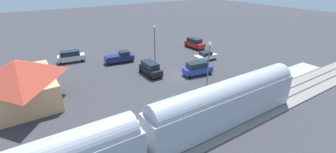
# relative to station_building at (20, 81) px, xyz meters

# --- Properties ---
(ground_plane) EXTENTS (200.00, 200.00, 0.00)m
(ground_plane) POSITION_rel_station_building_xyz_m (-4.00, -22.00, -2.98)
(ground_plane) COLOR #38383D
(railway_track) EXTENTS (4.80, 70.00, 0.30)m
(railway_track) POSITION_rel_station_building_xyz_m (-18.00, -22.00, -2.89)
(railway_track) COLOR gray
(railway_track) RESTS_ON ground
(platform) EXTENTS (3.20, 46.00, 0.30)m
(platform) POSITION_rel_station_building_xyz_m (-14.00, -22.00, -2.83)
(platform) COLOR #A8A399
(platform) RESTS_ON ground
(station_building) EXTENTS (11.87, 8.64, 5.74)m
(station_building) POSITION_rel_station_building_xyz_m (0.00, 0.00, 0.00)
(station_building) COLOR tan
(station_building) RESTS_ON ground
(pedestrian_on_platform) EXTENTS (0.36, 0.36, 1.71)m
(pedestrian_on_platform) POSITION_rel_station_building_xyz_m (-14.61, -28.93, -1.70)
(pedestrian_on_platform) COLOR #333338
(pedestrian_on_platform) RESTS_ON platform
(pedestrian_waiting_far) EXTENTS (0.36, 0.36, 1.71)m
(pedestrian_waiting_far) POSITION_rel_station_building_xyz_m (-13.21, -29.97, -1.70)
(pedestrian_waiting_far) COLOR brown
(pedestrian_waiting_far) RESTS_ON platform
(suv_blue) EXTENTS (2.73, 5.15, 2.22)m
(suv_blue) POSITION_rel_station_building_xyz_m (-5.43, -25.00, -1.84)
(suv_blue) COLOR #283D9E
(suv_blue) RESTS_ON ground
(suv_silver) EXTENTS (2.70, 5.14, 2.22)m
(suv_silver) POSITION_rel_station_building_xyz_m (12.68, -8.75, -1.84)
(suv_silver) COLOR silver
(suv_silver) RESTS_ON ground
(pickup_navy) EXTENTS (2.66, 5.61, 2.14)m
(pickup_navy) POSITION_rel_station_building_xyz_m (7.31, -16.45, -1.96)
(pickup_navy) COLOR navy
(pickup_navy) RESTS_ON ground
(suv_black) EXTENTS (4.93, 2.45, 2.22)m
(suv_black) POSITION_rel_station_building_xyz_m (-1.19, -18.40, -1.84)
(suv_black) COLOR black
(suv_black) RESTS_ON ground
(sedan_white) EXTENTS (1.89, 4.52, 1.74)m
(sedan_white) POSITION_rel_station_building_xyz_m (-0.77, -31.01, -2.11)
(sedan_white) COLOR white
(sedan_white) RESTS_ON ground
(suv_red) EXTENTS (5.04, 2.70, 2.22)m
(suv_red) POSITION_rel_station_building_xyz_m (7.04, -34.61, -1.84)
(suv_red) COLOR red
(suv_red) RESTS_ON ground
(light_pole_near_platform) EXTENTS (0.44, 0.44, 7.36)m
(light_pole_near_platform) POSITION_rel_station_building_xyz_m (-11.20, -21.91, 1.68)
(light_pole_near_platform) COLOR #515156
(light_pole_near_platform) RESTS_ON ground
(light_pole_lot_center) EXTENTS (0.44, 0.44, 7.10)m
(light_pole_lot_center) POSITION_rel_station_building_xyz_m (3.46, -22.00, 1.54)
(light_pole_lot_center) COLOR #515156
(light_pole_lot_center) RESTS_ON ground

